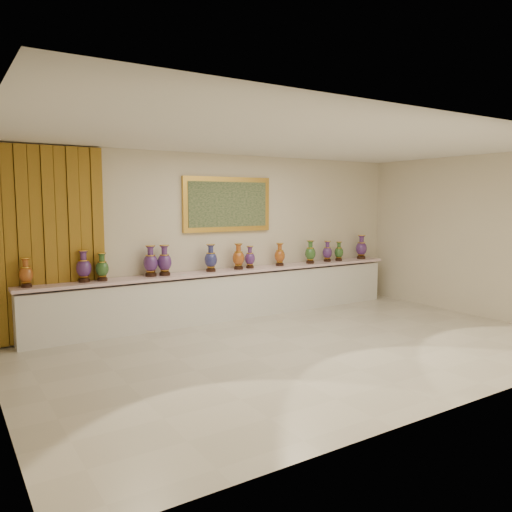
{
  "coord_description": "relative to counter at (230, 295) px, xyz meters",
  "views": [
    {
      "loc": [
        -4.44,
        -5.6,
        2.15
      ],
      "look_at": [
        0.21,
        1.7,
        1.19
      ],
      "focal_mm": 35.0,
      "sensor_mm": 36.0,
      "label": 1
    }
  ],
  "objects": [
    {
      "name": "vase_3",
      "position": [
        -1.5,
        0.02,
        0.7
      ],
      "size": [
        0.32,
        0.32,
        0.52
      ],
      "rotation": [
        0.0,
        0.0,
        0.42
      ],
      "color": "black",
      "rests_on": "counter"
    },
    {
      "name": "vase_1",
      "position": [
        -2.58,
        0.02,
        0.69
      ],
      "size": [
        0.29,
        0.29,
        0.5
      ],
      "rotation": [
        0.0,
        0.0,
        -0.32
      ],
      "color": "black",
      "rests_on": "counter"
    },
    {
      "name": "room",
      "position": [
        -2.53,
        0.17,
        1.16
      ],
      "size": [
        8.0,
        8.0,
        8.0
      ],
      "color": "beige",
      "rests_on": "ground"
    },
    {
      "name": "vase_0",
      "position": [
        -3.41,
        -0.02,
        0.66
      ],
      "size": [
        0.24,
        0.24,
        0.43
      ],
      "rotation": [
        0.0,
        0.0,
        0.23
      ],
      "color": "black",
      "rests_on": "counter"
    },
    {
      "name": "counter",
      "position": [
        0.0,
        0.0,
        0.0
      ],
      "size": [
        7.28,
        0.48,
        0.9
      ],
      "color": "white",
      "rests_on": "ground"
    },
    {
      "name": "vase_11",
      "position": [
        2.63,
        -0.02,
        0.64
      ],
      "size": [
        0.22,
        0.22,
        0.4
      ],
      "rotation": [
        0.0,
        0.0,
        -0.18
      ],
      "color": "black",
      "rests_on": "counter"
    },
    {
      "name": "vase_5",
      "position": [
        -0.39,
        -0.02,
        0.68
      ],
      "size": [
        0.3,
        0.3,
        0.49
      ],
      "rotation": [
        0.0,
        0.0,
        -0.41
      ],
      "color": "black",
      "rests_on": "counter"
    },
    {
      "name": "ground",
      "position": [
        0.0,
        -2.27,
        -0.44
      ],
      "size": [
        8.0,
        8.0,
        0.0
      ],
      "primitive_type": "plane",
      "color": "beige",
      "rests_on": "ground"
    },
    {
      "name": "vase_10",
      "position": [
        2.34,
        0.01,
        0.65
      ],
      "size": [
        0.21,
        0.21,
        0.43
      ],
      "rotation": [
        0.0,
        0.0,
        -0.08
      ],
      "color": "black",
      "rests_on": "counter"
    },
    {
      "name": "vase_9",
      "position": [
        1.84,
        -0.06,
        0.67
      ],
      "size": [
        0.26,
        0.26,
        0.46
      ],
      "rotation": [
        0.0,
        0.0,
        -0.22
      ],
      "color": "black",
      "rests_on": "counter"
    },
    {
      "name": "vase_7",
      "position": [
        0.44,
        -0.0,
        0.65
      ],
      "size": [
        0.2,
        0.2,
        0.41
      ],
      "rotation": [
        0.0,
        0.0,
        -0.05
      ],
      "color": "black",
      "rests_on": "counter"
    },
    {
      "name": "vase_6",
      "position": [
        0.18,
        -0.03,
        0.68
      ],
      "size": [
        0.26,
        0.26,
        0.48
      ],
      "rotation": [
        0.0,
        0.0,
        0.19
      ],
      "color": "black",
      "rests_on": "counter"
    },
    {
      "name": "vase_12",
      "position": [
        3.28,
        -0.01,
        0.69
      ],
      "size": [
        0.31,
        0.31,
        0.51
      ],
      "rotation": [
        0.0,
        0.0,
        0.37
      ],
      "color": "black",
      "rests_on": "counter"
    },
    {
      "name": "vase_4",
      "position": [
        -1.26,
        -0.01,
        0.69
      ],
      "size": [
        0.31,
        0.31,
        0.52
      ],
      "rotation": [
        0.0,
        0.0,
        0.38
      ],
      "color": "black",
      "rests_on": "counter"
    },
    {
      "name": "label_card",
      "position": [
        -0.97,
        -0.14,
        0.47
      ],
      "size": [
        0.1,
        0.06,
        0.0
      ],
      "primitive_type": "cube",
      "color": "white",
      "rests_on": "counter"
    },
    {
      "name": "vase_2",
      "position": [
        -2.31,
        -0.02,
        0.66
      ],
      "size": [
        0.26,
        0.26,
        0.44
      ],
      "rotation": [
        0.0,
        0.0,
        0.31
      ],
      "color": "black",
      "rests_on": "counter"
    },
    {
      "name": "vase_8",
      "position": [
        1.11,
        -0.01,
        0.66
      ],
      "size": [
        0.26,
        0.26,
        0.44
      ],
      "rotation": [
        0.0,
        0.0,
        -0.32
      ],
      "color": "black",
      "rests_on": "counter"
    }
  ]
}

